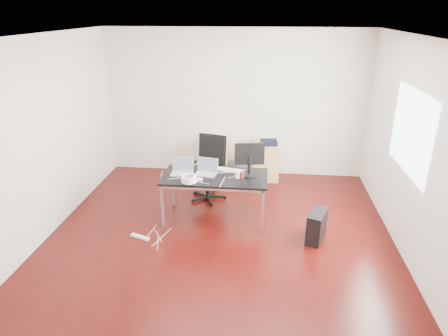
# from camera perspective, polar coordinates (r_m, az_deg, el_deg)

# --- Properties ---
(room_shell) EXTENTS (5.00, 5.00, 5.00)m
(room_shell) POSITION_cam_1_polar(r_m,az_deg,el_deg) (5.36, -0.24, 3.31)
(room_shell) COLOR #310705
(room_shell) RESTS_ON ground
(desk) EXTENTS (1.60, 0.80, 0.73)m
(desk) POSITION_cam_1_polar(r_m,az_deg,el_deg) (6.11, -1.31, -1.58)
(desk) COLOR black
(desk) RESTS_ON ground
(office_chair) EXTENTS (0.58, 0.60, 1.08)m
(office_chair) POSITION_cam_1_polar(r_m,az_deg,el_deg) (6.87, -2.13, 0.48)
(office_chair) COLOR black
(office_chair) RESTS_ON ground
(filing_cabinet_left) EXTENTS (0.50, 0.50, 0.70)m
(filing_cabinet_left) POSITION_cam_1_polar(r_m,az_deg,el_deg) (7.84, -1.35, 1.26)
(filing_cabinet_left) COLOR tan
(filing_cabinet_left) RESTS_ON ground
(filing_cabinet_right) EXTENTS (0.50, 0.50, 0.70)m
(filing_cabinet_right) POSITION_cam_1_polar(r_m,az_deg,el_deg) (7.78, 6.02, 0.98)
(filing_cabinet_right) COLOR tan
(filing_cabinet_right) RESTS_ON ground
(pc_tower) EXTENTS (0.34, 0.49, 0.44)m
(pc_tower) POSITION_cam_1_polar(r_m,az_deg,el_deg) (5.90, 13.10, -8.09)
(pc_tower) COLOR black
(pc_tower) RESTS_ON ground
(wastebasket) EXTENTS (0.31, 0.31, 0.28)m
(wastebasket) POSITION_cam_1_polar(r_m,az_deg,el_deg) (7.90, 1.04, -0.20)
(wastebasket) COLOR black
(wastebasket) RESTS_ON ground
(power_strip) EXTENTS (0.30, 0.16, 0.04)m
(power_strip) POSITION_cam_1_polar(r_m,az_deg,el_deg) (6.01, -11.90, -9.62)
(power_strip) COLOR white
(power_strip) RESTS_ON ground
(laptop_left) EXTENTS (0.34, 0.27, 0.23)m
(laptop_left) POSITION_cam_1_polar(r_m,az_deg,el_deg) (6.19, -6.00, -0.29)
(laptop_left) COLOR silver
(laptop_left) RESTS_ON desk
(laptop_right) EXTENTS (0.37, 0.31, 0.23)m
(laptop_right) POSITION_cam_1_polar(r_m,az_deg,el_deg) (6.15, -2.53, -0.36)
(laptop_right) COLOR silver
(laptop_right) RESTS_ON desk
(monitor) EXTENTS (0.45, 0.26, 0.51)m
(monitor) POSITION_cam_1_polar(r_m,az_deg,el_deg) (6.04, 3.66, 1.52)
(monitor) COLOR black
(monitor) RESTS_ON desk
(keyboard) EXTENTS (0.46, 0.24, 0.02)m
(keyboard) POSITION_cam_1_polar(r_m,az_deg,el_deg) (6.27, 0.90, -0.34)
(keyboard) COLOR white
(keyboard) RESTS_ON desk
(cup_white) EXTENTS (0.09, 0.09, 0.12)m
(cup_white) POSITION_cam_1_polar(r_m,az_deg,el_deg) (5.99, 1.97, -0.90)
(cup_white) COLOR white
(cup_white) RESTS_ON desk
(cup_brown) EXTENTS (0.08, 0.08, 0.10)m
(cup_brown) POSITION_cam_1_polar(r_m,az_deg,el_deg) (6.00, 2.53, -1.00)
(cup_brown) COLOR #50221B
(cup_brown) RESTS_ON desk
(cable_coil) EXTENTS (0.24, 0.24, 0.11)m
(cable_coil) POSITION_cam_1_polar(r_m,az_deg,el_deg) (5.87, -5.02, -1.57)
(cable_coil) COLOR white
(cable_coil) RESTS_ON desk
(power_adapter) EXTENTS (0.08, 0.08, 0.03)m
(power_adapter) POSITION_cam_1_polar(r_m,az_deg,el_deg) (5.93, -3.52, -1.67)
(power_adapter) COLOR white
(power_adapter) RESTS_ON desk
(speaker) EXTENTS (0.09, 0.08, 0.18)m
(speaker) POSITION_cam_1_polar(r_m,az_deg,el_deg) (7.68, -1.56, 4.29)
(speaker) COLOR #9E9E9E
(speaker) RESTS_ON filing_cabinet_left
(navy_garment) EXTENTS (0.33, 0.27, 0.09)m
(navy_garment) POSITION_cam_1_polar(r_m,az_deg,el_deg) (7.62, 6.43, 3.66)
(navy_garment) COLOR black
(navy_garment) RESTS_ON filing_cabinet_right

